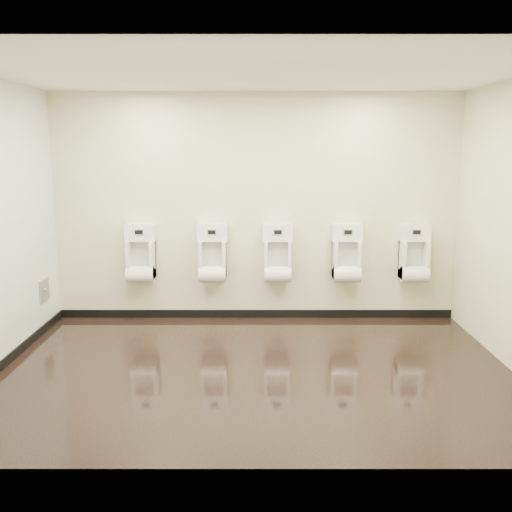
{
  "coord_description": "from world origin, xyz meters",
  "views": [
    {
      "loc": [
        0.0,
        -5.27,
        2.15
      ],
      "look_at": [
        0.0,
        0.55,
        1.03
      ],
      "focal_mm": 40.0,
      "sensor_mm": 36.0,
      "label": 1
    }
  ],
  "objects": [
    {
      "name": "access_panel",
      "position": [
        -2.48,
        1.2,
        0.5
      ],
      "size": [
        0.04,
        0.25,
        0.25
      ],
      "color": "#9E9EA3",
      "rests_on": "left_wall"
    },
    {
      "name": "urinal_4",
      "position": [
        1.96,
        1.63,
        0.81
      ],
      "size": [
        0.38,
        0.28,
        0.7
      ],
      "color": "white",
      "rests_on": "back_wall"
    },
    {
      "name": "urinal_0",
      "position": [
        -1.42,
        1.63,
        0.81
      ],
      "size": [
        0.38,
        0.28,
        0.7
      ],
      "color": "white",
      "rests_on": "back_wall"
    },
    {
      "name": "skirting_back",
      "position": [
        0.0,
        1.74,
        0.05
      ],
      "size": [
        5.0,
        0.02,
        0.1
      ],
      "primitive_type": "cube",
      "color": "black",
      "rests_on": "ground"
    },
    {
      "name": "front_wall",
      "position": [
        0.0,
        -1.75,
        1.4
      ],
      "size": [
        5.0,
        0.02,
        2.8
      ],
      "primitive_type": "cube",
      "color": "beige",
      "rests_on": "ground"
    },
    {
      "name": "urinal_1",
      "position": [
        -0.54,
        1.63,
        0.81
      ],
      "size": [
        0.38,
        0.28,
        0.7
      ],
      "color": "white",
      "rests_on": "back_wall"
    },
    {
      "name": "urinal_3",
      "position": [
        1.12,
        1.63,
        0.81
      ],
      "size": [
        0.38,
        0.28,
        0.7
      ],
      "color": "white",
      "rests_on": "back_wall"
    },
    {
      "name": "urinal_2",
      "position": [
        0.27,
        1.63,
        0.81
      ],
      "size": [
        0.38,
        0.28,
        0.7
      ],
      "color": "white",
      "rests_on": "back_wall"
    },
    {
      "name": "ground",
      "position": [
        0.0,
        0.0,
        0.0
      ],
      "size": [
        5.0,
        3.5,
        0.0
      ],
      "primitive_type": "cube",
      "color": "black",
      "rests_on": "ground"
    },
    {
      "name": "ceiling",
      "position": [
        0.0,
        0.0,
        2.8
      ],
      "size": [
        5.0,
        3.5,
        0.0
      ],
      "primitive_type": "cube",
      "color": "white"
    },
    {
      "name": "skirting_left",
      "position": [
        -2.49,
        0.0,
        0.05
      ],
      "size": [
        0.02,
        3.5,
        0.1
      ],
      "primitive_type": "cube",
      "color": "black",
      "rests_on": "ground"
    },
    {
      "name": "back_wall",
      "position": [
        0.0,
        1.75,
        1.4
      ],
      "size": [
        5.0,
        0.02,
        2.8
      ],
      "primitive_type": "cube",
      "color": "beige",
      "rests_on": "ground"
    }
  ]
}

